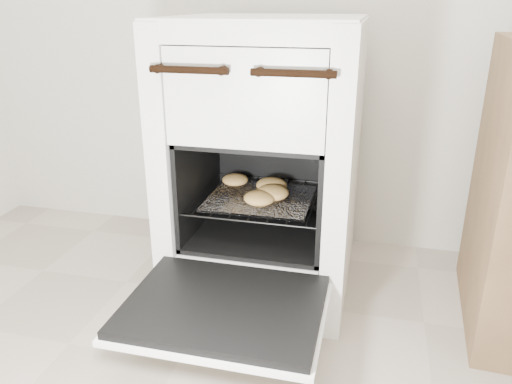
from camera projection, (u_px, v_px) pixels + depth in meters
The scene contains 5 objects.
stove at pixel (266, 164), 1.62m from camera, with size 0.57×0.63×0.87m.
oven_door at pixel (224, 308), 1.27m from camera, with size 0.51×0.40×0.04m.
oven_rack at pixel (262, 198), 1.60m from camera, with size 0.41×0.40×0.01m.
foil_sheet at pixel (260, 198), 1.58m from camera, with size 0.32×0.28×0.01m, color white.
baked_rolls at pixel (263, 189), 1.59m from camera, with size 0.28×0.27×0.04m.
Camera 1 is at (0.14, -0.33, 0.92)m, focal length 35.00 mm.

